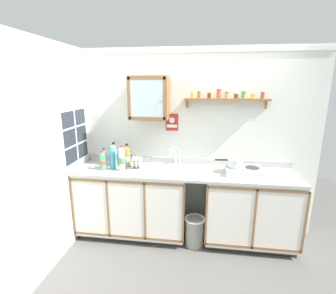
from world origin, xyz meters
TOP-DOWN VIEW (x-y plane):
  - floor at (0.00, 0.00)m, footprint 5.75×5.75m
  - back_wall at (0.00, 0.65)m, footprint 3.35×0.07m
  - side_wall_left at (-1.40, -0.29)m, footprint 0.05×3.42m
  - lower_cabinet_run at (-0.67, 0.32)m, footprint 1.40×0.61m
  - lower_cabinet_run_right at (0.82, 0.32)m, footprint 1.10×0.61m
  - countertop at (0.00, 0.32)m, footprint 2.71×0.63m
  - backsplash at (0.00, 0.61)m, footprint 2.71×0.02m
  - sink at (-0.13, 0.36)m, footprint 0.55×0.44m
  - hot_plate_stove at (0.71, 0.31)m, footprint 0.42×0.29m
  - saucepan at (0.60, 0.33)m, footprint 0.34×0.19m
  - bottle_water_clear_0 at (-0.76, 0.22)m, footprint 0.08×0.08m
  - bottle_detergent_teal_1 at (-0.90, 0.27)m, footprint 0.07×0.07m
  - bottle_opaque_white_2 at (-1.08, 0.42)m, footprint 0.08×0.08m
  - bottle_juice_amber_3 at (-0.75, 0.38)m, footprint 0.08×0.08m
  - bottle_water_blue_4 at (-0.92, 0.37)m, footprint 0.08×0.08m
  - bottle_soda_green_5 at (-1.01, 0.22)m, footprint 0.07×0.07m
  - dish_rack at (-0.58, 0.32)m, footprint 0.30×0.26m
  - wall_cabinet at (-0.45, 0.46)m, footprint 0.48×0.35m
  - spice_shelf at (0.49, 0.55)m, footprint 1.02×0.14m
  - warning_sign at (-0.19, 0.62)m, footprint 0.16×0.01m
  - window at (-1.37, 0.26)m, footprint 0.03×0.60m
  - trash_bin at (0.15, 0.16)m, footprint 0.26×0.26m

SIDE VIEW (x-z plane):
  - floor at x=0.00m, z-range 0.00..0.00m
  - trash_bin at x=0.15m, z-range 0.01..0.38m
  - lower_cabinet_run_right at x=0.82m, z-range 0.00..0.90m
  - lower_cabinet_run at x=-0.67m, z-range 0.00..0.90m
  - sink at x=-0.13m, z-range 0.71..1.08m
  - countertop at x=0.00m, z-range 0.89..0.92m
  - hot_plate_stove at x=0.71m, z-range 0.92..1.00m
  - dish_rack at x=-0.58m, z-range 0.88..1.05m
  - backsplash at x=0.00m, z-range 0.92..1.00m
  - bottle_opaque_white_2 at x=-1.08m, z-range 0.91..1.13m
  - bottle_soda_green_5 at x=-1.01m, z-range 0.91..1.16m
  - saucepan at x=0.60m, z-range 1.01..1.11m
  - bottle_juice_amber_3 at x=-0.75m, z-range 0.90..1.21m
  - bottle_detergent_teal_1 at x=-0.90m, z-range 0.91..1.21m
  - bottle_water_blue_4 at x=-0.92m, z-range 0.91..1.23m
  - bottle_water_clear_0 at x=-0.76m, z-range 0.91..1.23m
  - side_wall_left at x=-1.40m, z-range 0.00..2.41m
  - back_wall at x=0.00m, z-range 0.01..2.42m
  - window at x=-1.37m, z-range 1.00..1.68m
  - warning_sign at x=-0.19m, z-range 1.37..1.59m
  - spice_shelf at x=0.49m, z-range 1.68..1.92m
  - wall_cabinet at x=-0.45m, z-range 1.54..2.06m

